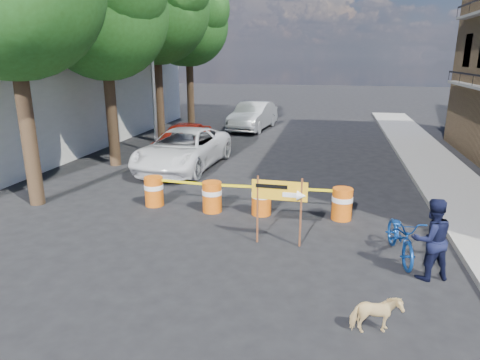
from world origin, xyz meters
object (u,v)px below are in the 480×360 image
at_px(barrel_far_right, 342,203).
at_px(pedestrian, 431,239).
at_px(suv_white, 183,149).
at_px(barrel_mid_left, 212,196).
at_px(sedan_silver, 253,116).
at_px(barrel_mid_right, 261,199).
at_px(sedan_red, 183,138).
at_px(dog, 376,315).
at_px(bicycle, 403,217).
at_px(barrel_far_left, 154,191).
at_px(detour_sign, 286,197).

distance_m(barrel_far_right, pedestrian, 3.47).
xyz_separation_m(pedestrian, suv_white, (-7.93, 7.51, -0.08)).
xyz_separation_m(barrel_mid_left, sedan_silver, (-1.48, 14.54, 0.37)).
distance_m(barrel_mid_right, pedestrian, 4.92).
xyz_separation_m(barrel_far_right, suv_white, (-6.24, 4.51, 0.31)).
xyz_separation_m(barrel_mid_left, pedestrian, (5.40, -2.83, 0.39)).
relative_size(barrel_mid_left, sedan_red, 0.21).
height_order(suv_white, sedan_silver, sedan_silver).
relative_size(barrel_far_right, sedan_silver, 0.18).
distance_m(dog, suv_white, 11.77).
bearing_deg(bicycle, barrel_far_left, 155.43).
height_order(barrel_mid_left, suv_white, suv_white).
relative_size(pedestrian, suv_white, 0.31).
relative_size(barrel_far_left, barrel_mid_left, 1.00).
xyz_separation_m(barrel_mid_left, sedan_red, (-3.48, 7.28, 0.24)).
bearing_deg(sedan_silver, sedan_red, -98.36).
distance_m(bicycle, dog, 3.16).
relative_size(barrel_far_right, dog, 1.12).
relative_size(barrel_far_right, pedestrian, 0.52).
bearing_deg(barrel_mid_right, dog, -61.54).
bearing_deg(barrel_mid_right, barrel_far_right, 2.39).
distance_m(detour_sign, suv_white, 8.17).
height_order(detour_sign, pedestrian, pedestrian).
bearing_deg(sedan_silver, dog, -66.76).
bearing_deg(detour_sign, barrel_mid_right, 115.92).
bearing_deg(dog, pedestrian, -45.95).
distance_m(barrel_far_right, bicycle, 2.55).
distance_m(barrel_far_left, sedan_silver, 14.41).
distance_m(barrel_mid_left, suv_white, 5.32).
height_order(pedestrian, sedan_red, pedestrian).
xyz_separation_m(dog, sedan_silver, (-5.67, 19.52, 0.51)).
xyz_separation_m(barrel_mid_left, barrel_mid_right, (1.45, 0.07, 0.00)).
height_order(detour_sign, sedan_silver, detour_sign).
height_order(barrel_mid_left, sedan_silver, sedan_silver).
height_order(detour_sign, dog, detour_sign).
xyz_separation_m(pedestrian, sedan_silver, (-6.88, 17.38, -0.02)).
bearing_deg(barrel_far_right, sedan_silver, 109.85).
relative_size(barrel_mid_right, sedan_silver, 0.18).
xyz_separation_m(dog, sedan_red, (-7.67, 12.26, 0.38)).
bearing_deg(suv_white, barrel_far_left, -78.34).
xyz_separation_m(barrel_far_right, pedestrian, (1.69, -3.00, 0.39)).
height_order(bicycle, suv_white, bicycle).
height_order(barrel_mid_left, detour_sign, detour_sign).
height_order(dog, suv_white, suv_white).
bearing_deg(bicycle, sedan_red, 125.04).
bearing_deg(sedan_silver, barrel_mid_left, -77.15).
bearing_deg(barrel_mid_left, sedan_red, 115.54).
bearing_deg(barrel_mid_left, pedestrian, -27.69).
bearing_deg(barrel_mid_left, bicycle, -21.78).
bearing_deg(dog, suv_white, 18.30).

